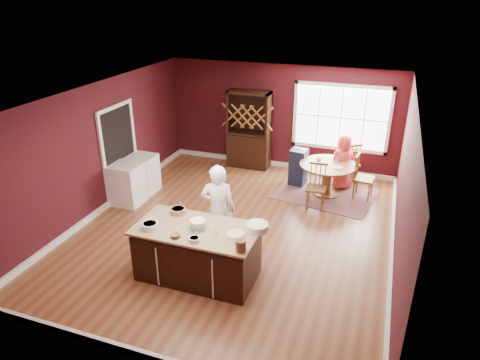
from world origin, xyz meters
name	(u,v)px	position (x,y,z in m)	size (l,w,h in m)	color
room_shell	(235,167)	(0.00, 0.00, 1.35)	(7.00, 7.00, 7.00)	brown
window	(341,118)	(1.50, 3.47, 1.50)	(2.36, 0.10, 1.66)	white
doorway	(120,153)	(-2.97, 0.60, 1.02)	(0.08, 1.26, 2.13)	white
kitchen_island	(198,253)	(-0.07, -1.62, 0.44)	(1.99, 1.04, 0.92)	black
dining_table	(327,173)	(1.45, 2.20, 0.53)	(1.28, 1.28, 0.75)	brown
baker	(218,210)	(-0.02, -0.83, 0.85)	(0.62, 0.41, 1.70)	white
layer_cake	(198,224)	(-0.04, -1.61, 0.99)	(0.35, 0.35, 0.14)	white
bowl_blue	(150,226)	(-0.76, -1.88, 0.97)	(0.26, 0.26, 0.10)	silver
bowl_yellow	(178,211)	(-0.56, -1.29, 0.97)	(0.26, 0.26, 0.10)	#8B6549
bowl_pink	(175,236)	(-0.26, -1.98, 0.95)	(0.16, 0.16, 0.06)	white
bowl_olive	(194,239)	(0.07, -1.99, 0.95)	(0.17, 0.17, 0.06)	silver
drinking_glass	(215,231)	(0.30, -1.72, 1.00)	(0.08, 0.08, 0.15)	silver
dinner_plate	(236,234)	(0.59, -1.59, 0.93)	(0.29, 0.29, 0.02)	beige
white_tub	(257,227)	(0.87, -1.37, 0.98)	(0.35, 0.35, 0.12)	white
stoneware_crock	(241,246)	(0.82, -2.00, 1.01)	(0.16, 0.16, 0.19)	#492E1B
toy_figurine	(236,243)	(0.70, -1.87, 0.96)	(0.04, 0.04, 0.07)	yellow
rug	(325,193)	(1.45, 2.20, 0.01)	(2.16, 1.67, 0.01)	brown
chair_east	(364,177)	(2.27, 2.28, 0.52)	(0.44, 0.42, 1.05)	brown
chair_south	(316,186)	(1.33, 1.46, 0.50)	(0.42, 0.40, 1.00)	brown
chair_north	(348,162)	(1.83, 3.04, 0.53)	(0.45, 0.42, 1.06)	brown
seated_woman	(343,162)	(1.72, 2.67, 0.66)	(0.65, 0.42, 1.33)	#EC4B4C
high_chair	(298,166)	(0.70, 2.53, 0.47)	(0.38, 0.38, 0.93)	#1E2640
toddler	(299,153)	(0.70, 2.55, 0.81)	(0.18, 0.14, 0.26)	#8CA5BF
table_plate	(338,168)	(1.70, 2.05, 0.76)	(0.20, 0.20, 0.01)	beige
table_cup	(319,159)	(1.22, 2.30, 0.80)	(0.12, 0.12, 0.10)	white
hutch	(249,130)	(-0.79, 3.22, 1.02)	(1.11, 0.46, 2.03)	black
washer	(127,184)	(-2.64, 0.28, 0.46)	(0.63, 0.61, 0.92)	silver
dryer	(143,174)	(-2.64, 0.92, 0.44)	(0.61, 0.59, 0.89)	white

